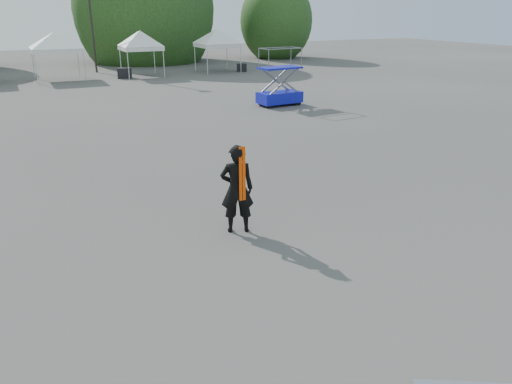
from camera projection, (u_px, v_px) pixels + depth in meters
name	position (u px, v px, depth m)	size (l,w,h in m)	color
ground	(194.00, 223.00, 11.90)	(120.00, 120.00, 0.00)	#474442
tree_mid_e	(144.00, 8.00, 46.83)	(5.12, 5.12, 7.79)	#382314
tree_far_e	(276.00, 21.00, 50.91)	(3.84, 3.84, 5.84)	#382314
tent_e	(54.00, 35.00, 34.80)	(4.72, 4.72, 3.88)	silver
tent_f	(140.00, 34.00, 36.53)	(3.98, 3.98, 3.88)	silver
tent_g	(217.00, 32.00, 39.53)	(4.30, 4.30, 3.88)	silver
man	(237.00, 189.00, 11.13)	(0.86, 0.70, 2.04)	black
scissor_lift	(280.00, 77.00, 25.89)	(2.37, 1.33, 2.94)	#0D13A9
crate_mid	(125.00, 73.00, 36.58)	(0.96, 0.75, 0.75)	black
crate_east	(242.00, 68.00, 40.55)	(0.80, 0.62, 0.62)	black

